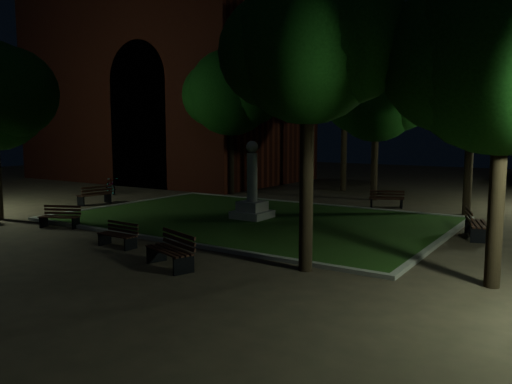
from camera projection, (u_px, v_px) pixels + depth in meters
ground at (223, 227)px, 19.08m from camera, size 80.00×80.00×0.00m
lawn at (252, 219)px, 20.73m from camera, size 15.00×10.00×0.08m
lawn_kerb at (252, 218)px, 20.73m from camera, size 15.40×10.40×0.12m
monument at (252, 197)px, 20.62m from camera, size 1.40×1.40×3.20m
building_main at (166, 83)px, 38.29m from camera, size 20.00×12.00×15.00m
tree_north_wl at (232, 93)px, 28.66m from camera, size 6.10×4.98×8.38m
tree_north_er at (378, 98)px, 26.10m from camera, size 5.66×4.62×7.72m
tree_ne at (475, 89)px, 21.34m from camera, size 4.99×4.07×7.49m
tree_east at (510, 51)px, 11.05m from camera, size 5.73×4.68×7.76m
tree_se at (311, 47)px, 12.42m from camera, size 4.76×3.89×7.69m
tree_far_north at (347, 88)px, 30.25m from camera, size 5.36×4.37×8.51m
lamppost_nw at (163, 139)px, 32.35m from camera, size 1.18×0.28×4.57m
bench_near_left at (119, 235)px, 15.82m from camera, size 1.43×0.53×0.78m
bench_near_right at (172, 251)px, 13.39m from camera, size 1.83×1.12×0.95m
bench_west_near at (60, 217)px, 19.07m from camera, size 1.59×1.11×0.83m
bench_left_side at (95, 196)px, 25.12m from camera, size 0.83×1.80×0.95m
bench_right_side at (475, 225)px, 17.11m from camera, size 1.13×1.92×1.00m
bench_far_side at (386, 200)px, 23.90m from camera, size 1.69×1.16×0.88m
bicycle at (111, 186)px, 29.56m from camera, size 1.89×1.34×0.94m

